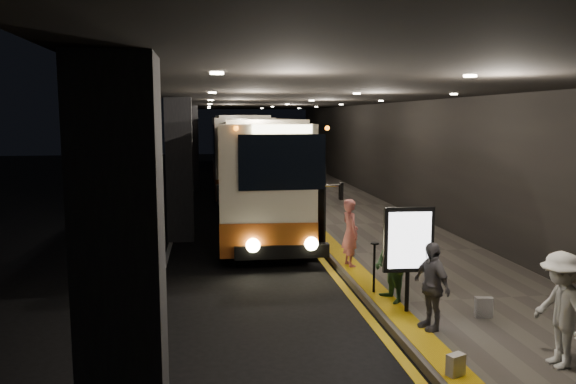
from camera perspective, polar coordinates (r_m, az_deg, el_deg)
ground at (r=14.05m, az=-5.31°, el=-8.14°), size 90.00×90.00×0.00m
lane_line_white at (r=18.93m, az=-11.55°, el=-4.12°), size 0.12×50.00×0.01m
kerb_stripe_yellow at (r=19.13m, az=0.99°, el=-3.84°), size 0.18×50.00×0.01m
sidewalk at (r=19.63m, az=7.93°, el=-3.41°), size 4.50×50.00×0.15m
tactile_strip at (r=19.18m, az=2.46°, el=-3.36°), size 0.50×50.00×0.01m
terminal_wall at (r=20.04m, az=14.30°, el=5.08°), size 0.10×50.00×6.00m
support_columns at (r=17.60m, az=-10.95°, el=2.24°), size 0.80×24.80×4.40m
canopy at (r=18.79m, az=1.48°, el=10.04°), size 9.00×50.00×0.40m
coach_main at (r=19.25m, az=-2.85°, el=1.47°), size 3.05×11.78×3.64m
coach_second at (r=28.78m, az=-5.08°, el=3.62°), size 2.52×12.00×3.77m
passenger_boarding at (r=13.91m, az=6.34°, el=-4.13°), size 0.49×0.66×1.67m
passenger_waiting_green at (r=11.39m, az=10.49°, el=-7.17°), size 0.60×0.83×1.56m
passenger_waiting_white at (r=9.29m, az=25.96°, el=-10.70°), size 0.54×1.12×1.73m
passenger_waiting_grey at (r=10.12m, az=14.35°, el=-9.22°), size 0.68×0.99×1.54m
bag_polka at (r=11.13m, az=19.25°, el=-11.00°), size 0.32×0.17×0.38m
bag_plain at (r=8.68m, az=16.67°, el=-16.50°), size 0.30×0.24×0.32m
info_sign at (r=10.72m, az=12.15°, el=-4.95°), size 0.95×0.16×2.01m
stanchion_post at (r=11.96m, az=8.74°, el=-7.65°), size 0.05×0.05×1.06m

